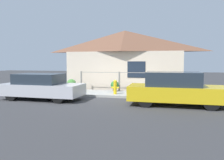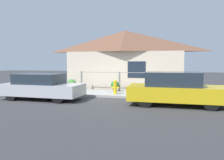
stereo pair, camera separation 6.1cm
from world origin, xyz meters
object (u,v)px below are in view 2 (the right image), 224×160
car_right (175,89)px  potted_plant_by_fence (72,84)px  fire_hydrant (115,87)px  potted_plant_near_hydrant (115,85)px  potted_plant_corner (175,87)px  car_left (42,87)px

car_right → potted_plant_by_fence: 6.53m
fire_hydrant → potted_plant_near_hydrant: bearing=103.8°
potted_plant_near_hydrant → potted_plant_by_fence: size_ratio=0.91×
car_right → potted_plant_corner: bearing=88.3°
fire_hydrant → potted_plant_corner: 3.30m
fire_hydrant → potted_plant_by_fence: fire_hydrant is taller
car_left → car_right: 6.33m
car_right → potted_plant_by_fence: bearing=156.0°
car_left → potted_plant_corner: size_ratio=6.17×
car_left → fire_hydrant: size_ratio=5.24×
fire_hydrant → car_right: bearing=-30.1°
car_left → potted_plant_corner: car_left is taller
potted_plant_corner → potted_plant_near_hydrant: bearing=-179.5°
potted_plant_near_hydrant → potted_plant_corner: 3.37m
car_right → fire_hydrant: (-3.01, 1.74, -0.18)m
fire_hydrant → potted_plant_corner: fire_hydrant is taller
potted_plant_corner → car_right: bearing=-92.1°
fire_hydrant → potted_plant_corner: size_ratio=1.18×
potted_plant_near_hydrant → potted_plant_corner: (3.37, 0.03, -0.01)m
potted_plant_corner → potted_plant_by_fence: bearing=-178.7°
car_left → car_right: (6.33, -0.00, 0.07)m
potted_plant_near_hydrant → potted_plant_corner: size_ratio=0.95×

